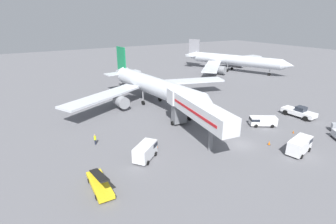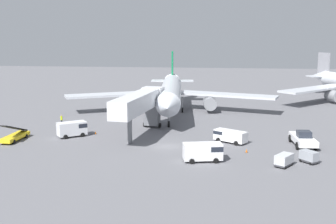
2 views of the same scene
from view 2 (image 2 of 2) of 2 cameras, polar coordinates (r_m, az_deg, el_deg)
The scene contains 14 objects.
ground_plane at distance 60.83m, azimuth -0.24°, elevation -4.73°, with size 300.00×300.00×0.00m, color slate.
airplane_at_gate at distance 86.18m, azimuth 0.38°, elevation 2.77°, with size 44.38×41.11×12.18m.
jet_bridge at distance 66.82m, azimuth -3.72°, elevation 1.22°, with size 5.64×18.64×7.02m.
pushback_tug at distance 63.95m, azimuth 18.03°, elevation -3.51°, with size 3.30×6.93×2.31m.
belt_loader_truck at distance 68.24m, azimuth -20.27°, elevation -3.06°, with size 2.19×6.28×3.04m.
service_van_rear_right at distance 68.05m, azimuth -12.92°, elevation -2.20°, with size 4.77×4.34×2.37m.
service_van_far_center at distance 53.70m, azimuth 4.93°, elevation -5.36°, with size 5.28×3.10×2.35m.
service_van_outer_left at distance 63.45m, azimuth 8.43°, elevation -3.20°, with size 5.19×4.23×1.86m.
baggage_cart_near_center at distance 53.58m, azimuth 15.63°, elevation -6.31°, with size 2.67×2.99×1.52m.
baggage_cart_rear_left at distance 55.89m, azimuth 18.75°, elevation -5.78°, with size 2.36×2.51×1.54m.
ground_crew_worker_foreground at distance 77.54m, azimuth -14.38°, elevation -1.00°, with size 0.48×0.48×1.84m.
safety_cone_alpha at distance 57.97m, azimuth 3.25°, elevation -5.18°, with size 0.44×0.44×0.67m.
safety_cone_bravo at distance 69.21m, azimuth -9.91°, elevation -2.80°, with size 0.33×0.33×0.51m.
safety_cone_charlie at distance 58.69m, azimuth 10.71°, elevation -5.24°, with size 0.32×0.32×0.49m.
Camera 2 is at (7.57, -58.21, 15.95)m, focal length 44.47 mm.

